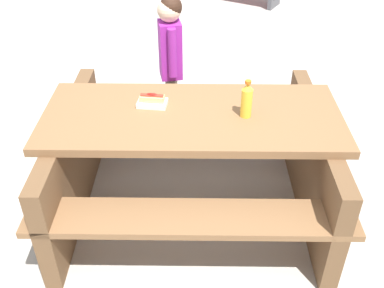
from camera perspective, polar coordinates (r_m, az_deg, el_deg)
The scene contains 5 objects.
ground_plane at distance 3.15m, azimuth -0.00°, elevation -7.79°, with size 30.00×30.00×0.00m, color #B7B2A8.
picnic_table at distance 2.87m, azimuth -0.00°, elevation -1.31°, with size 2.09×1.80×0.75m.
soda_bottle at distance 2.63m, azimuth 6.98°, elevation 5.57°, with size 0.07×0.07×0.23m.
hotdog_tray at distance 2.77m, azimuth -5.08°, elevation 5.48°, with size 0.21×0.17×0.08m.
child_in_coat at distance 3.53m, azimuth -2.75°, elevation 11.81°, with size 0.18×0.29×1.17m.
Camera 1 is at (0.53, 2.23, 2.16)m, focal length 41.90 mm.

